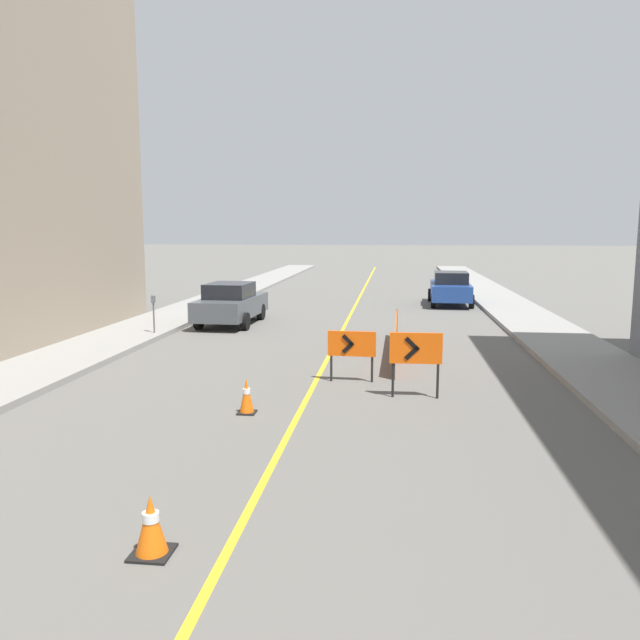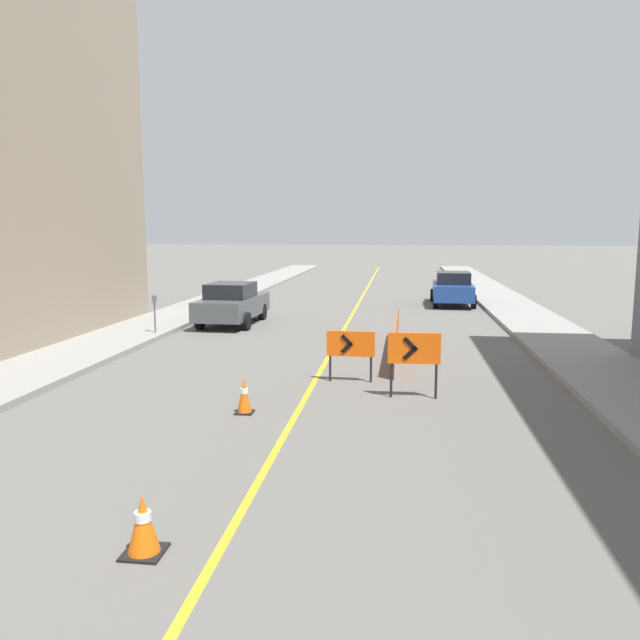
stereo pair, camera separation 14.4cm
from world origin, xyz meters
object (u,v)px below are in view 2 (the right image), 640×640
at_px(arrow_barricade_primary, 351,346).
at_px(parked_car_curb_mid, 453,288).
at_px(arrow_barricade_secondary, 414,351).
at_px(traffic_cone_third, 143,525).
at_px(parked_car_curb_near, 232,303).
at_px(traffic_cone_fourth, 244,396).
at_px(parking_meter_far_curb, 154,306).

height_order(arrow_barricade_primary, parked_car_curb_mid, parked_car_curb_mid).
xyz_separation_m(arrow_barricade_primary, arrow_barricade_secondary, (1.45, -1.27, 0.15)).
bearing_deg(traffic_cone_third, parked_car_curb_mid, 77.51).
xyz_separation_m(traffic_cone_third, parked_car_curb_mid, (5.29, 23.89, 0.46)).
height_order(parked_car_curb_near, parked_car_curb_mid, same).
relative_size(traffic_cone_fourth, arrow_barricade_secondary, 0.50).
bearing_deg(traffic_cone_fourth, arrow_barricade_primary, 56.49).
bearing_deg(arrow_barricade_primary, arrow_barricade_secondary, -38.55).
bearing_deg(parked_car_curb_near, arrow_barricade_secondary, -53.25).
distance_m(traffic_cone_third, parked_car_curb_near, 16.98).
bearing_deg(parked_car_curb_mid, parking_meter_far_curb, -133.25).
bearing_deg(arrow_barricade_secondary, traffic_cone_fourth, -156.74).
bearing_deg(arrow_barricade_secondary, parked_car_curb_mid, 80.90).
bearing_deg(arrow_barricade_secondary, traffic_cone_third, -115.91).
bearing_deg(traffic_cone_third, parking_meter_far_curb, 111.43).
xyz_separation_m(traffic_cone_third, parked_car_curb_near, (-3.49, 16.61, 0.46)).
distance_m(traffic_cone_fourth, parked_car_curb_mid, 19.32).
distance_m(traffic_cone_fourth, parking_meter_far_curb, 9.60).
relative_size(parked_car_curb_near, parking_meter_far_curb, 3.41).
distance_m(arrow_barricade_primary, parked_car_curb_near, 9.87).
relative_size(arrow_barricade_secondary, parking_meter_far_curb, 1.10).
xyz_separation_m(traffic_cone_third, parking_meter_far_curb, (-5.29, 13.49, 0.73)).
height_order(arrow_barricade_primary, arrow_barricade_secondary, arrow_barricade_secondary).
relative_size(traffic_cone_third, arrow_barricade_secondary, 0.49).
bearing_deg(parked_car_curb_mid, traffic_cone_fourth, -104.30).
bearing_deg(parked_car_curb_mid, traffic_cone_third, -100.25).
xyz_separation_m(traffic_cone_third, arrow_barricade_primary, (1.66, 8.19, 0.52)).
bearing_deg(traffic_cone_fourth, traffic_cone_third, -87.80).
bearing_deg(arrow_barricade_primary, parking_meter_far_curb, 145.35).
bearing_deg(parked_car_curb_mid, parked_car_curb_near, -138.12).
relative_size(traffic_cone_fourth, parking_meter_far_curb, 0.55).
bearing_deg(arrow_barricade_primary, parked_car_curb_near, 124.11).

